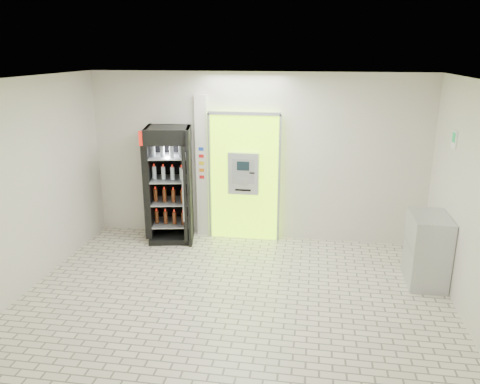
# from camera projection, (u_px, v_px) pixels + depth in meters

# --- Properties ---
(ground) EXTENTS (6.00, 6.00, 0.00)m
(ground) POSITION_uv_depth(u_px,v_px,m) (232.00, 304.00, 6.42)
(ground) COLOR #C1B5A0
(ground) RESTS_ON ground
(room_shell) EXTENTS (6.00, 6.00, 6.00)m
(room_shell) POSITION_uv_depth(u_px,v_px,m) (232.00, 175.00, 5.89)
(room_shell) COLOR beige
(room_shell) RESTS_ON ground
(atm_assembly) EXTENTS (1.30, 0.24, 2.33)m
(atm_assembly) POSITION_uv_depth(u_px,v_px,m) (244.00, 176.00, 8.39)
(atm_assembly) COLOR #A2FB0C
(atm_assembly) RESTS_ON ground
(pillar) EXTENTS (0.22, 0.11, 2.60)m
(pillar) POSITION_uv_depth(u_px,v_px,m) (202.00, 167.00, 8.51)
(pillar) COLOR silver
(pillar) RESTS_ON ground
(beverage_cooler) EXTENTS (0.90, 0.85, 2.07)m
(beverage_cooler) POSITION_uv_depth(u_px,v_px,m) (171.00, 187.00, 8.39)
(beverage_cooler) COLOR black
(beverage_cooler) RESTS_ON ground
(steel_cabinet) EXTENTS (0.54, 0.80, 1.06)m
(steel_cabinet) POSITION_uv_depth(u_px,v_px,m) (427.00, 250.00, 6.88)
(steel_cabinet) COLOR #ACAFB4
(steel_cabinet) RESTS_ON ground
(exit_sign) EXTENTS (0.02, 0.22, 0.26)m
(exit_sign) POSITION_uv_depth(u_px,v_px,m) (454.00, 139.00, 6.68)
(exit_sign) COLOR white
(exit_sign) RESTS_ON room_shell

